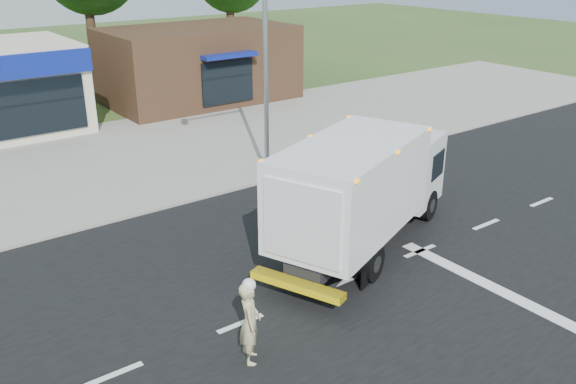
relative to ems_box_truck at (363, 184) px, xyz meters
name	(u,v)px	position (x,y,z in m)	size (l,w,h in m)	color
ground	(340,284)	(-1.84, -1.21, -1.94)	(120.00, 120.00, 0.00)	#385123
road_asphalt	(340,284)	(-1.84, -1.21, -1.93)	(60.00, 14.00, 0.02)	black
sidewalk	(188,187)	(-1.84, 6.99, -1.88)	(60.00, 2.40, 0.12)	gray
parking_apron	(124,148)	(-1.84, 12.79, -1.93)	(60.00, 9.00, 0.02)	gray
lane_markings	(416,289)	(-0.49, -2.56, -1.92)	(55.20, 7.00, 0.01)	silver
ems_box_truck	(363,184)	(0.00, 0.00, 0.00)	(7.90, 5.01, 3.36)	black
emergency_worker	(250,321)	(-5.36, -2.45, -0.99)	(0.72, 0.80, 1.94)	tan
brown_storefront	(199,64)	(5.16, 18.77, 0.06)	(10.00, 6.70, 4.00)	#382316
traffic_signal_pole	(250,44)	(0.52, 6.39, 2.99)	(3.51, 0.25, 8.00)	gray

